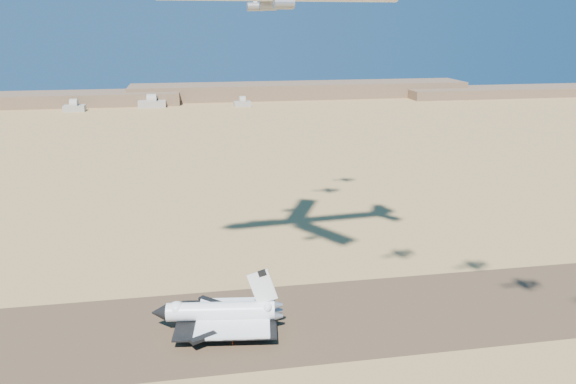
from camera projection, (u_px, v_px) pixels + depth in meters
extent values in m
plane|color=tan|center=(260.00, 324.00, 179.06)|extent=(1200.00, 1200.00, 0.00)
cube|color=brown|center=(260.00, 324.00, 179.05)|extent=(600.00, 50.00, 0.06)
cube|color=#7D6045|center=(8.00, 100.00, 630.63)|extent=(380.00, 60.00, 14.00)
cube|color=#7D6045|center=(301.00, 90.00, 704.82)|extent=(420.00, 60.00, 18.00)
cube|color=#7D6045|center=(518.00, 91.00, 723.64)|extent=(300.00, 60.00, 11.00)
cube|color=#9F9C8D|center=(75.00, 108.00, 597.79)|extent=(22.00, 14.00, 6.50)
cube|color=#9F9C8D|center=(152.00, 104.00, 624.94)|extent=(30.00, 15.00, 7.50)
cube|color=#9F9C8D|center=(242.00, 104.00, 632.26)|extent=(19.00, 12.50, 5.50)
cylinder|color=white|center=(220.00, 311.00, 174.63)|extent=(33.37, 9.81, 5.76)
cone|color=black|center=(159.00, 313.00, 173.77)|extent=(5.27, 6.01, 5.47)
sphere|color=white|center=(177.00, 310.00, 173.78)|extent=(5.35, 5.35, 5.35)
cube|color=white|center=(233.00, 318.00, 175.51)|extent=(25.52, 27.31, 0.93)
cube|color=black|center=(227.00, 319.00, 175.55)|extent=(33.69, 28.33, 0.51)
cube|color=white|center=(262.00, 287.00, 172.90)|extent=(9.55, 1.90, 11.85)
cylinder|color=gray|center=(178.00, 325.00, 175.34)|extent=(0.37, 0.37, 3.29)
cylinder|color=black|center=(178.00, 328.00, 175.66)|extent=(1.18, 0.60, 1.13)
cylinder|color=gray|center=(240.00, 332.00, 171.33)|extent=(0.37, 0.37, 3.29)
cylinder|color=black|center=(240.00, 335.00, 171.64)|extent=(1.18, 0.60, 1.13)
cylinder|color=gray|center=(241.00, 315.00, 181.15)|extent=(0.37, 0.37, 3.29)
cylinder|color=black|center=(241.00, 318.00, 181.47)|extent=(1.18, 0.60, 1.13)
cylinder|color=gray|center=(283.00, 4.00, 160.46)|extent=(5.70, 3.28, 2.85)
cylinder|color=gray|center=(284.00, 3.00, 150.79)|extent=(5.70, 3.28, 2.85)
cylinder|color=gray|center=(268.00, 6.00, 178.74)|extent=(5.70, 3.28, 2.85)
cylinder|color=gray|center=(255.00, 7.00, 187.35)|extent=(5.70, 3.28, 2.85)
imported|color=#E83E0D|center=(233.00, 343.00, 167.06)|extent=(0.54, 0.67, 1.58)
imported|color=#E83E0D|center=(239.00, 337.00, 170.08)|extent=(0.66, 0.99, 1.91)
imported|color=#E83E0D|center=(261.00, 331.00, 172.97)|extent=(1.23, 0.96, 1.87)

